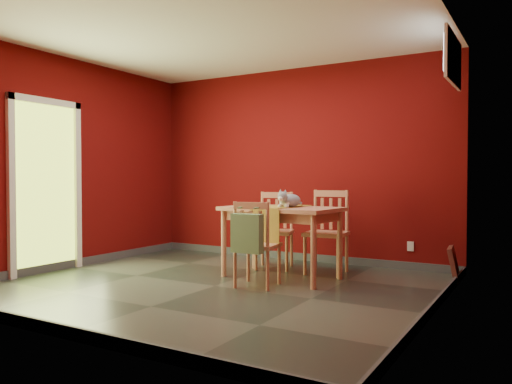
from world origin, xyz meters
The scene contains 13 objects.
ground centered at (0.00, 0.00, 0.00)m, with size 4.50×4.50×0.00m, color #2D342D.
room_shell centered at (0.00, 0.00, 0.05)m, with size 4.50×4.50×4.50m.
doorway centered at (-2.23, -0.40, 1.12)m, with size 0.06×1.01×2.13m.
window centered at (2.23, 1.00, 2.35)m, with size 0.05×0.90×0.50m.
outlet_plate centered at (1.60, 1.99, 0.30)m, with size 0.08×0.01×0.12m, color silver.
dining_table centered at (0.42, 0.74, 0.72)m, with size 1.37×0.87×0.82m.
table_runner centered at (0.42, 0.61, 0.76)m, with size 0.44×0.82×0.40m.
chair_far_left centered at (0.04, 1.29, 0.50)m, with size 0.57×0.57×0.98m.
chair_far_right centered at (0.76, 1.30, 0.51)m, with size 0.51×0.51×1.01m.
chair_near centered at (0.41, 0.18, 0.47)m, with size 0.48×0.48×0.91m.
tote_bag centered at (0.43, -0.04, 0.59)m, with size 0.34×0.20×0.47m.
cat centered at (0.54, 0.73, 0.93)m, with size 0.22×0.43×0.21m, color slate, non-canonical shape.
picture_frame centered at (2.19, 1.48, 0.20)m, with size 0.17×0.40×0.40m.
Camera 1 is at (3.05, -4.37, 1.15)m, focal length 35.00 mm.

